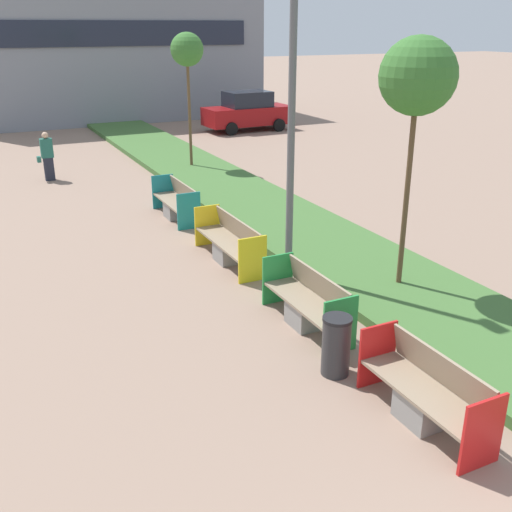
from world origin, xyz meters
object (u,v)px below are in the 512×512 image
object	(u,v)px
bench_green_frame	(308,305)
parked_car_distant	(248,111)
bench_teal_frame	(177,204)
sapling_tree_near	(418,78)
bench_yellow_frame	(230,245)
litter_bin	(336,346)
pedestrian_walking	(47,156)
sapling_tree_far	(187,51)
bench_red_frame	(426,396)
street_lamp_post	(292,81)

from	to	relation	value
bench_green_frame	parked_car_distant	distance (m)	20.36
bench_teal_frame	sapling_tree_near	xyz separation A→B (m)	(2.32, -6.39, 3.62)
bench_yellow_frame	litter_bin	world-z (taller)	bench_yellow_frame
bench_green_frame	pedestrian_walking	xyz separation A→B (m)	(-2.46, 12.63, 0.43)
sapling_tree_near	pedestrian_walking	world-z (taller)	sapling_tree_near
bench_green_frame	pedestrian_walking	distance (m)	12.87
sapling_tree_near	sapling_tree_far	world-z (taller)	sapling_tree_near
litter_bin	sapling_tree_far	distance (m)	14.25
pedestrian_walking	parked_car_distant	distance (m)	11.94
bench_green_frame	litter_bin	xyz separation A→B (m)	(-0.42, -1.51, 0.10)
bench_teal_frame	sapling_tree_far	bearing A→B (deg)	65.83
bench_yellow_frame	bench_teal_frame	bearing A→B (deg)	90.06
bench_yellow_frame	sapling_tree_near	distance (m)	5.16
sapling_tree_far	pedestrian_walking	bearing A→B (deg)	172.71
bench_red_frame	bench_yellow_frame	size ratio (longest dim) A/B	0.82
litter_bin	sapling_tree_far	xyz separation A→B (m)	(2.74, 13.53, 3.55)
street_lamp_post	sapling_tree_near	size ratio (longest dim) A/B	1.50
bench_green_frame	sapling_tree_near	size ratio (longest dim) A/B	0.45
bench_yellow_frame	street_lamp_post	world-z (taller)	street_lamp_post
bench_teal_frame	sapling_tree_near	size ratio (longest dim) A/B	0.46
street_lamp_post	pedestrian_walking	distance (m)	11.68
bench_yellow_frame	sapling_tree_far	distance (m)	9.70
litter_bin	sapling_tree_near	world-z (taller)	sapling_tree_near
bench_teal_frame	pedestrian_walking	bearing A→B (deg)	113.06
bench_red_frame	litter_bin	bearing A→B (deg)	106.00
litter_bin	parked_car_distant	size ratio (longest dim) A/B	0.22
sapling_tree_far	pedestrian_walking	xyz separation A→B (m)	(-4.78, 0.61, -3.21)
street_lamp_post	sapling_tree_far	distance (m)	10.36
bench_yellow_frame	litter_bin	xyz separation A→B (m)	(-0.43, -4.83, 0.08)
sapling_tree_far	pedestrian_walking	distance (m)	5.79
bench_yellow_frame	bench_red_frame	bearing A→B (deg)	-90.05
litter_bin	parked_car_distant	distance (m)	21.92
bench_red_frame	sapling_tree_far	size ratio (longest dim) A/B	0.44
bench_red_frame	bench_green_frame	size ratio (longest dim) A/B	0.96
bench_red_frame	sapling_tree_near	xyz separation A→B (m)	(2.32, 3.43, 3.62)
street_lamp_post	pedestrian_walking	world-z (taller)	street_lamp_post
pedestrian_walking	bench_green_frame	bearing A→B (deg)	-78.98
bench_yellow_frame	street_lamp_post	xyz separation A→B (m)	(0.61, -1.52, 3.53)
sapling_tree_near	parked_car_distant	distance (m)	19.40
bench_red_frame	bench_teal_frame	world-z (taller)	same
sapling_tree_far	bench_red_frame	bearing A→B (deg)	-98.80
bench_yellow_frame	bench_teal_frame	world-z (taller)	same
bench_yellow_frame	bench_teal_frame	distance (m)	3.53
bench_red_frame	litter_bin	world-z (taller)	bench_red_frame
bench_yellow_frame	bench_green_frame	bearing A→B (deg)	-90.07
street_lamp_post	bench_red_frame	bearing A→B (deg)	-97.32
street_lamp_post	sapling_tree_near	bearing A→B (deg)	-38.07
sapling_tree_far	bench_green_frame	bearing A→B (deg)	-100.92
bench_teal_frame	street_lamp_post	xyz separation A→B (m)	(0.61, -5.05, 3.53)
bench_yellow_frame	sapling_tree_far	world-z (taller)	sapling_tree_far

